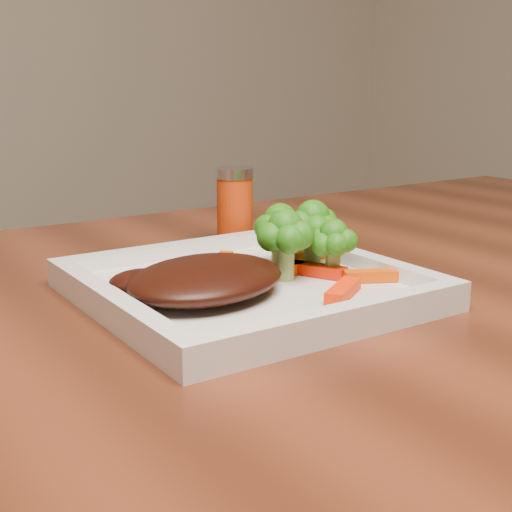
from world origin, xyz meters
TOP-DOWN VIEW (x-y plane):
  - plate at (-0.03, -0.05)m, footprint 0.27×0.27m
  - steak at (-0.07, -0.06)m, footprint 0.18×0.16m
  - broccoli_0 at (0.03, -0.02)m, footprint 0.07×0.07m
  - broccoli_1 at (0.06, -0.03)m, footprint 0.07×0.07m
  - broccoli_2 at (0.06, -0.07)m, footprint 0.06×0.06m
  - broccoli_3 at (0.01, -0.06)m, footprint 0.07×0.07m
  - carrot_0 at (0.02, -0.13)m, footprint 0.06×0.04m
  - carrot_1 at (0.07, -0.10)m, footprint 0.05×0.03m
  - carrot_3 at (0.08, -0.01)m, footprint 0.06×0.02m
  - carrot_4 at (-0.01, 0.02)m, footprint 0.05×0.04m
  - carrot_5 at (0.04, -0.06)m, footprint 0.04×0.06m
  - carrot_6 at (0.02, -0.04)m, footprint 0.06×0.02m
  - spice_shaker at (0.07, 0.12)m, footprint 0.05×0.05m

SIDE VIEW (x-z plane):
  - plate at x=-0.03m, z-range 0.75..0.76m
  - carrot_0 at x=0.02m, z-range 0.76..0.77m
  - carrot_1 at x=0.07m, z-range 0.76..0.77m
  - carrot_3 at x=0.08m, z-range 0.76..0.77m
  - carrot_4 at x=-0.01m, z-range 0.76..0.77m
  - carrot_5 at x=0.04m, z-range 0.76..0.77m
  - carrot_6 at x=0.02m, z-range 0.76..0.77m
  - steak at x=-0.07m, z-range 0.76..0.79m
  - broccoli_2 at x=0.06m, z-range 0.76..0.82m
  - broccoli_3 at x=0.01m, z-range 0.76..0.82m
  - broccoli_1 at x=0.06m, z-range 0.76..0.83m
  - spice_shaker at x=0.07m, z-range 0.75..0.84m
  - broccoli_0 at x=0.03m, z-range 0.76..0.83m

